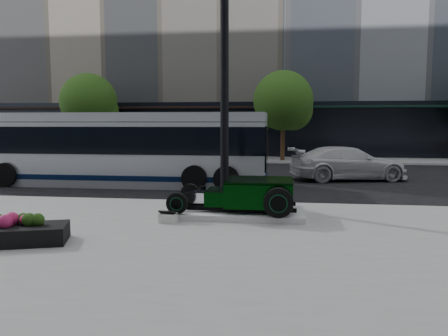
# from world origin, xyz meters

# --- Properties ---
(ground) EXTENTS (120.00, 120.00, 0.00)m
(ground) POSITION_xyz_m (0.00, 0.00, 0.00)
(ground) COLOR black
(ground) RESTS_ON ground
(sidewalk_far) EXTENTS (70.00, 4.00, 0.12)m
(sidewalk_far) POSITION_xyz_m (0.00, 14.00, 0.06)
(sidewalk_far) COLOR gray
(sidewalk_far) RESTS_ON ground
(street_trees) EXTENTS (29.80, 3.80, 5.70)m
(street_trees) POSITION_xyz_m (1.15, 13.07, 3.77)
(street_trees) COLOR black
(street_trees) RESTS_ON sidewalk_far
(display_plinth) EXTENTS (3.40, 1.80, 0.15)m
(display_plinth) POSITION_xyz_m (-0.16, -3.99, 0.20)
(display_plinth) COLOR silver
(display_plinth) RESTS_ON sidewalk_near
(hot_rod) EXTENTS (3.22, 2.00, 0.81)m
(hot_rod) POSITION_xyz_m (0.17, -3.99, 0.70)
(hot_rod) COLOR black
(hot_rod) RESTS_ON display_plinth
(info_plaque) EXTENTS (0.43, 0.35, 0.31)m
(info_plaque) POSITION_xyz_m (-1.78, -5.05, 0.24)
(info_plaque) COLOR silver
(info_plaque) RESTS_ON sidewalk_near
(lamppost) EXTENTS (0.46, 0.46, 8.37)m
(lamppost) POSITION_xyz_m (-0.76, -2.20, 3.99)
(lamppost) COLOR black
(lamppost) RESTS_ON sidewalk_near
(flower_planter) EXTENTS (1.98, 1.41, 0.58)m
(flower_planter) POSITION_xyz_m (-4.24, -7.25, 0.33)
(flower_planter) COLOR black
(flower_planter) RESTS_ON sidewalk_near
(transit_bus) EXTENTS (12.12, 2.88, 2.92)m
(transit_bus) POSITION_xyz_m (-5.64, 1.88, 1.49)
(transit_bus) COLOR silver
(transit_bus) RESTS_ON ground
(white_sedan) EXTENTS (5.43, 3.15, 1.48)m
(white_sedan) POSITION_xyz_m (3.88, 4.53, 0.74)
(white_sedan) COLOR silver
(white_sedan) RESTS_ON ground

